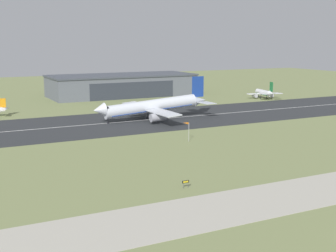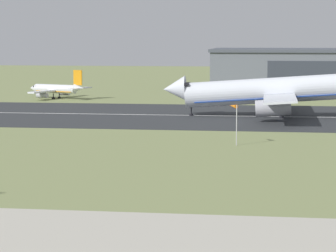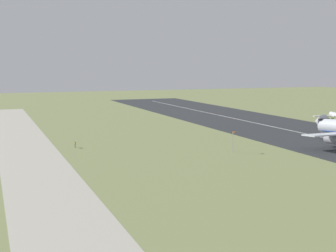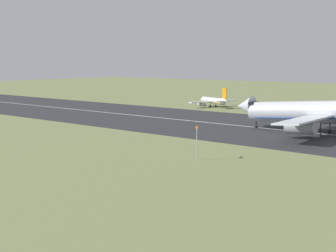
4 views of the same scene
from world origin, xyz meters
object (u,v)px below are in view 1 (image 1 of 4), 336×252
object	(u,v)px
windsock_pole	(186,124)
runway_sign	(186,182)
airplane_landing	(152,107)
airplane_parked_centre	(264,93)

from	to	relation	value
windsock_pole	runway_sign	xyz separation A→B (m)	(-24.05, -42.68, -4.19)
windsock_pole	runway_sign	size ratio (longest dim) A/B	3.55
airplane_landing	windsock_pole	xyz separation A→B (m)	(-8.01, -42.75, 0.10)
airplane_landing	windsock_pole	bearing A→B (deg)	-100.61
airplane_parked_centre	runway_sign	xyz separation A→B (m)	(-118.10, -121.31, -1.84)
airplane_landing	runway_sign	distance (m)	91.34
airplane_landing	airplane_parked_centre	xyz separation A→B (m)	(86.04, 35.88, -2.26)
windsock_pole	airplane_parked_centre	bearing A→B (deg)	39.90
airplane_parked_centre	airplane_landing	bearing A→B (deg)	-157.36
runway_sign	airplane_landing	bearing A→B (deg)	69.43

